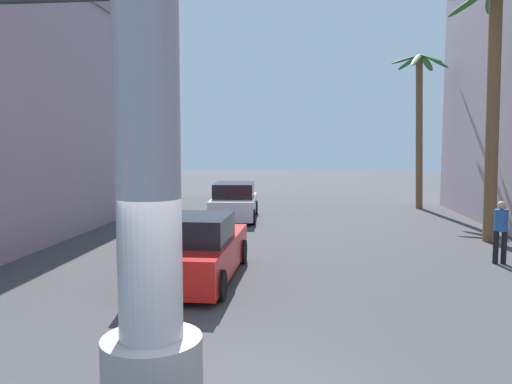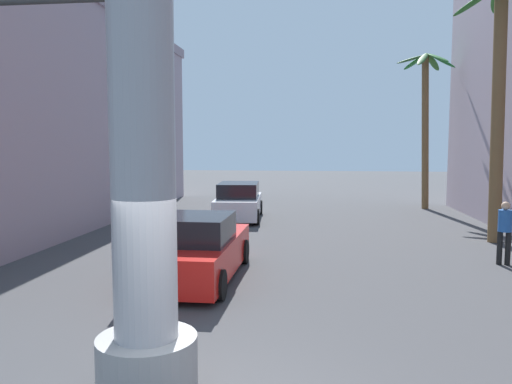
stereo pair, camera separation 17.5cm
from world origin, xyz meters
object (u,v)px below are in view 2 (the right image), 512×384
car_far (239,202)px  pedestrian_mid_right (505,228)px  palm_tree_far_right (426,111)px  car_lead (196,250)px  palm_tree_mid_right (498,95)px

car_far → pedestrian_mid_right: (8.25, -7.32, 0.25)m
palm_tree_far_right → car_lead: bearing=-119.7°
car_lead → palm_tree_mid_right: palm_tree_mid_right is taller
car_far → car_lead: bearing=-87.1°
palm_tree_far_right → palm_tree_mid_right: size_ratio=0.93×
car_lead → palm_tree_far_right: 16.90m
car_lead → palm_tree_far_right: palm_tree_far_right is taller
palm_tree_mid_right → pedestrian_mid_right: (-0.82, -3.38, -3.79)m
palm_tree_far_right → palm_tree_mid_right: 8.50m
car_far → pedestrian_mid_right: bearing=-41.6°
car_far → palm_tree_mid_right: (9.07, -3.94, 4.04)m
palm_tree_mid_right → palm_tree_far_right: bearing=93.1°
palm_tree_far_right → palm_tree_mid_right: bearing=-86.9°
car_lead → palm_tree_mid_right: bearing=33.8°
car_lead → palm_tree_mid_right: 11.10m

